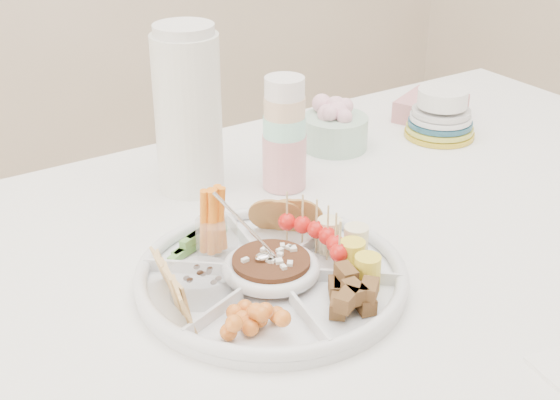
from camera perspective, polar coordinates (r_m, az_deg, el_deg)
party_tray at (r=1.10m, az=-0.64°, el=-5.33°), size 0.49×0.49×0.04m
bean_dip at (r=1.10m, az=-0.65°, el=-5.00°), size 0.14×0.14×0.04m
tortillas at (r=1.21m, az=0.09°, el=-1.19°), size 0.12×0.12×0.05m
carrot_cucumber at (r=1.16m, az=-5.82°, el=-1.53°), size 0.16×0.16×0.11m
pita_raisins at (r=1.06m, az=-7.18°, el=-5.82°), size 0.15×0.15×0.06m
cherries at (r=0.99m, az=-1.56°, el=-8.66°), size 0.13×0.13×0.04m
granola_chunks at (r=1.04m, az=5.15°, el=-6.95°), size 0.12×0.12×0.04m
banana_tomato at (r=1.14m, az=5.39°, el=-2.34°), size 0.15×0.15×0.10m
cup_stack at (r=1.36m, az=0.32°, el=5.08°), size 0.08×0.08×0.21m
thermos at (r=1.35m, az=-6.75°, el=6.69°), size 0.14×0.14×0.30m
flower_bowl at (r=1.55m, az=4.07°, el=5.52°), size 0.17×0.17×0.10m
napkin_stack at (r=1.74m, az=10.98°, el=6.60°), size 0.18×0.17×0.05m
plate_stack at (r=1.63m, az=11.69°, el=6.08°), size 0.16×0.16×0.09m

